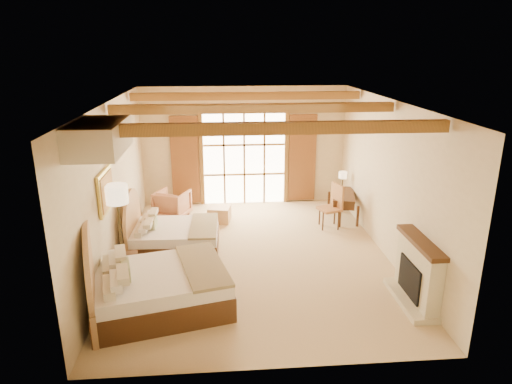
{
  "coord_description": "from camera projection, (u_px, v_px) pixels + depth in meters",
  "views": [
    {
      "loc": [
        -0.68,
        -8.65,
        4.21
      ],
      "look_at": [
        0.05,
        0.2,
        1.35
      ],
      "focal_mm": 32.0,
      "sensor_mm": 36.0,
      "label": 1
    }
  ],
  "objects": [
    {
      "name": "floor",
      "position": [
        254.0,
        256.0,
        9.55
      ],
      "size": [
        7.0,
        7.0,
        0.0
      ],
      "primitive_type": "plane",
      "color": "#D2B989",
      "rests_on": "ground"
    },
    {
      "name": "ceiling_beams",
      "position": [
        254.0,
        108.0,
        8.6
      ],
      "size": [
        5.39,
        4.6,
        0.18
      ],
      "primitive_type": null,
      "color": "olive",
      "rests_on": "ceiling"
    },
    {
      "name": "armchair",
      "position": [
        172.0,
        204.0,
        11.64
      ],
      "size": [
        1.0,
        1.01,
        0.71
      ],
      "primitive_type": "imported",
      "rotation": [
        0.0,
        0.0,
        -3.55
      ],
      "color": "#AC6B4A",
      "rests_on": "floor"
    },
    {
      "name": "nightstand",
      "position": [
        126.0,
        271.0,
        8.32
      ],
      "size": [
        0.56,
        0.56,
        0.58
      ],
      "primitive_type": "cube",
      "rotation": [
        0.0,
        0.0,
        0.19
      ],
      "color": "#412813",
      "rests_on": "floor"
    },
    {
      "name": "wall_back",
      "position": [
        244.0,
        146.0,
        12.38
      ],
      "size": [
        5.5,
        0.0,
        5.5
      ],
      "primitive_type": "plane",
      "rotation": [
        1.57,
        0.0,
        0.0
      ],
      "color": "beige",
      "rests_on": "ground"
    },
    {
      "name": "canopy_valance",
      "position": [
        99.0,
        137.0,
        6.56
      ],
      "size": [
        0.7,
        1.4,
        0.45
      ],
      "primitive_type": "cube",
      "color": "beige",
      "rests_on": "ceiling"
    },
    {
      "name": "desk_chair",
      "position": [
        330.0,
        214.0,
        10.98
      ],
      "size": [
        0.61,
        0.6,
        1.07
      ],
      "rotation": [
        0.0,
        0.0,
        0.34
      ],
      "color": "#97643C",
      "rests_on": "floor"
    },
    {
      "name": "bed_near",
      "position": [
        149.0,
        285.0,
        7.53
      ],
      "size": [
        2.56,
        2.13,
        1.45
      ],
      "rotation": [
        0.0,
        0.0,
        0.24
      ],
      "color": "#412813",
      "rests_on": "floor"
    },
    {
      "name": "wall_right",
      "position": [
        389.0,
        180.0,
        9.27
      ],
      "size": [
        0.0,
        7.0,
        7.0
      ],
      "primitive_type": "plane",
      "rotation": [
        1.57,
        0.0,
        -1.57
      ],
      "color": "beige",
      "rests_on": "ground"
    },
    {
      "name": "french_doors",
      "position": [
        244.0,
        159.0,
        12.43
      ],
      "size": [
        3.95,
        0.08,
        2.6
      ],
      "color": "white",
      "rests_on": "ground"
    },
    {
      "name": "desk_lamp",
      "position": [
        343.0,
        176.0,
        11.82
      ],
      "size": [
        0.21,
        0.21,
        0.43
      ],
      "color": "#342A17",
      "rests_on": "desk"
    },
    {
      "name": "painting",
      "position": [
        106.0,
        191.0,
        8.09
      ],
      "size": [
        0.06,
        0.95,
        0.75
      ],
      "color": "gold",
      "rests_on": "wall_left"
    },
    {
      "name": "wall_left",
      "position": [
        113.0,
        187.0,
        8.84
      ],
      "size": [
        0.0,
        7.0,
        7.0
      ],
      "primitive_type": "plane",
      "rotation": [
        1.57,
        0.0,
        1.57
      ],
      "color": "beige",
      "rests_on": "ground"
    },
    {
      "name": "ceiling",
      "position": [
        254.0,
        102.0,
        8.57
      ],
      "size": [
        7.0,
        7.0,
        0.0
      ],
      "primitive_type": "plane",
      "rotation": [
        3.14,
        0.0,
        0.0
      ],
      "color": "#B97736",
      "rests_on": "ground"
    },
    {
      "name": "desk",
      "position": [
        343.0,
        205.0,
        11.55
      ],
      "size": [
        0.8,
        1.32,
        0.67
      ],
      "rotation": [
        0.0,
        0.0,
        -0.24
      ],
      "color": "#412813",
      "rests_on": "floor"
    },
    {
      "name": "ottoman",
      "position": [
        220.0,
        214.0,
        11.41
      ],
      "size": [
        0.61,
        0.61,
        0.38
      ],
      "primitive_type": "cube",
      "rotation": [
        0.0,
        0.0,
        -0.19
      ],
      "color": "tan",
      "rests_on": "floor"
    },
    {
      "name": "floor_lamp",
      "position": [
        117.0,
        200.0,
        8.06
      ],
      "size": [
        0.4,
        0.4,
        1.88
      ],
      "color": "#342A17",
      "rests_on": "floor"
    },
    {
      "name": "fireplace",
      "position": [
        417.0,
        275.0,
        7.7
      ],
      "size": [
        0.46,
        1.4,
        1.16
      ],
      "color": "beige",
      "rests_on": "ground"
    },
    {
      "name": "bed_far",
      "position": [
        168.0,
        235.0,
        9.69
      ],
      "size": [
        1.88,
        1.45,
        1.21
      ],
      "rotation": [
        0.0,
        0.0,
        -0.03
      ],
      "color": "#412813",
      "rests_on": "floor"
    }
  ]
}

